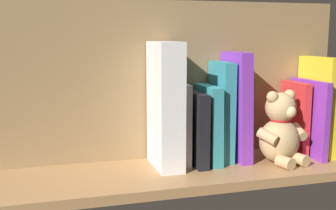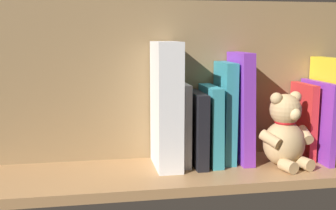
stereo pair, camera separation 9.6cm
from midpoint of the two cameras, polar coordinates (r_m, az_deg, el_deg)
ground_plane at (r=99.94cm, az=2.79°, el=-9.25°), size 97.76×25.74×2.20cm
shelf_back_panel at (r=105.68cm, az=1.59°, el=3.33°), size 97.76×1.50×39.35cm
book_0 at (r=114.89cm, az=23.05°, el=-0.45°), size 3.10×14.28×25.38cm
book_1 at (r=112.95cm, az=21.84°, el=-2.00°), size 1.84×16.01×19.69cm
book_2 at (r=113.54cm, az=20.13°, el=-2.03°), size 1.94×11.58×18.94cm
teddy_bear at (r=104.97cm, az=18.13°, el=-3.73°), size 14.00×13.10×17.81cm
book_3 at (r=105.00cm, az=12.41°, el=-0.38°), size 3.74×12.47×26.90cm
book_4 at (r=104.45cm, az=10.33°, el=-1.01°), size 2.89×11.11×24.49cm
book_5 at (r=102.93cm, az=8.50°, el=-2.70°), size 3.21×12.86×18.96cm
book_6 at (r=101.59cm, az=6.62°, el=-3.21°), size 2.67×13.72×17.56cm
book_7 at (r=101.65cm, az=4.80°, el=-2.58°), size 1.67×11.38×19.60cm
dictionary_thick_white at (r=98.25cm, az=2.51°, el=-0.05°), size 5.65×14.17×29.46cm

